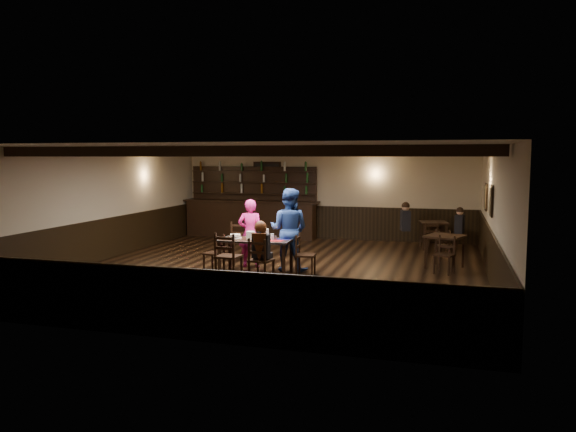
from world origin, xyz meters
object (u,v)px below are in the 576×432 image
(man_blue, at_px, (289,230))
(chair_near_left, at_px, (227,253))
(cake, at_px, (235,236))
(bar_counter, at_px, (251,214))
(chair_near_right, at_px, (259,257))
(dining_table, at_px, (256,243))
(woman_pink, at_px, (250,233))

(man_blue, bearing_deg, chair_near_left, 60.52)
(man_blue, bearing_deg, cake, 29.62)
(chair_near_left, height_order, man_blue, man_blue)
(chair_near_left, xyz_separation_m, bar_counter, (-1.71, 6.17, 0.15))
(chair_near_right, distance_m, man_blue, 1.46)
(chair_near_right, distance_m, bar_counter, 6.63)
(man_blue, relative_size, cake, 6.43)
(bar_counter, bearing_deg, dining_table, -69.18)
(chair_near_left, bearing_deg, bar_counter, 105.46)
(dining_table, xyz_separation_m, woman_pink, (-0.37, 0.68, 0.11))
(chair_near_left, distance_m, cake, 0.91)
(chair_near_left, xyz_separation_m, man_blue, (0.90, 1.39, 0.33))
(chair_near_right, relative_size, man_blue, 0.50)
(chair_near_left, xyz_separation_m, woman_pink, (-0.06, 1.55, 0.20))
(chair_near_right, relative_size, cake, 3.21)
(dining_table, bearing_deg, cake, 179.13)
(woman_pink, distance_m, bar_counter, 4.91)
(chair_near_right, distance_m, cake, 1.25)
(man_blue, relative_size, bar_counter, 0.42)
(chair_near_right, bearing_deg, cake, 134.15)
(cake, distance_m, bar_counter, 5.52)
(woman_pink, bearing_deg, dining_table, 106.96)
(cake, relative_size, bar_counter, 0.07)
(chair_near_left, relative_size, woman_pink, 0.64)
(chair_near_right, xyz_separation_m, cake, (-0.85, 0.87, 0.26))
(woman_pink, distance_m, cake, 0.68)
(cake, xyz_separation_m, bar_counter, (-1.55, 5.30, -0.07))
(dining_table, bearing_deg, chair_near_left, -109.78)
(dining_table, height_order, chair_near_left, chair_near_left)
(woman_pink, bearing_deg, cake, 70.00)
(dining_table, xyz_separation_m, chair_near_left, (-0.31, -0.86, -0.09))
(man_blue, bearing_deg, woman_pink, -5.68)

